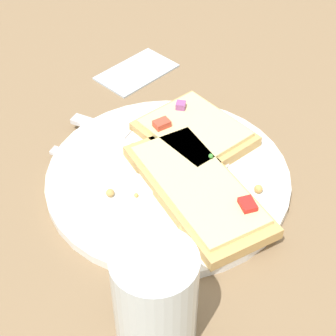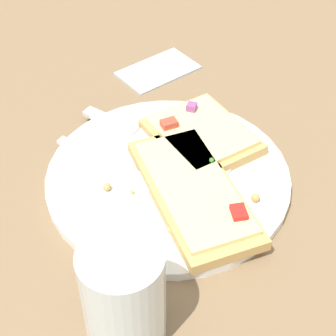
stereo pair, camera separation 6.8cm
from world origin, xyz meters
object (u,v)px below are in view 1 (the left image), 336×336
at_px(plate, 168,177).
at_px(knife, 135,138).
at_px(napkin, 137,71).
at_px(fork, 135,178).
at_px(drinking_glass, 155,299).
at_px(pizza_slice_corner, 194,132).
at_px(pizza_slice_main, 200,186).

height_order(plate, knife, knife).
bearing_deg(napkin, fork, -133.86).
xyz_separation_m(drinking_glass, napkin, (0.30, 0.34, -0.06)).
bearing_deg(fork, napkin, 117.41).
distance_m(fork, napkin, 0.25).
bearing_deg(pizza_slice_corner, drinking_glass, 130.32).
distance_m(pizza_slice_corner, drinking_glass, 0.28).
xyz_separation_m(plate, pizza_slice_corner, (0.07, 0.02, 0.02)).
distance_m(knife, drinking_glass, 0.28).
distance_m(plate, knife, 0.08).
distance_m(plate, drinking_glass, 0.22).
distance_m(fork, pizza_slice_main, 0.08).
relative_size(plate, napkin, 2.53).
relative_size(knife, pizza_slice_main, 0.97).
bearing_deg(plate, pizza_slice_main, -84.23).
relative_size(drinking_glass, napkin, 0.99).
bearing_deg(drinking_glass, knife, 50.76).
bearing_deg(plate, fork, 147.98).
bearing_deg(napkin, drinking_glass, -131.13).
bearing_deg(pizza_slice_main, fork, 46.24).
bearing_deg(knife, napkin, 117.51).
bearing_deg(drinking_glass, fork, 52.21).
relative_size(pizza_slice_main, drinking_glass, 1.93).
height_order(knife, napkin, knife).
xyz_separation_m(knife, napkin, (0.12, 0.12, -0.01)).
bearing_deg(knife, drinking_glass, -57.55).
xyz_separation_m(knife, drinking_glass, (-0.18, -0.21, 0.04)).
height_order(plate, pizza_slice_corner, pizza_slice_corner).
distance_m(fork, pizza_slice_corner, 0.11).
bearing_deg(fork, knife, 118.15).
bearing_deg(pizza_slice_main, drinking_glass, 135.44).
distance_m(drinking_glass, napkin, 0.45).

